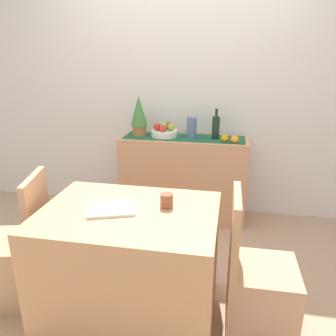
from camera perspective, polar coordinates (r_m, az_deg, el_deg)
name	(u,v)px	position (r m, az deg, el deg)	size (l,w,h in m)	color
ground_plane	(158,266)	(2.85, -1.71, -16.29)	(6.40, 6.40, 0.02)	tan
room_wall_rear	(182,83)	(3.50, 2.37, 14.25)	(6.40, 0.06, 2.70)	silver
sideboard_console	(183,178)	(3.44, 2.62, -1.71)	(1.25, 0.42, 0.84)	tan
table_runner	(184,137)	(3.32, 2.73, 5.18)	(1.18, 0.32, 0.01)	#1B5739
fruit_bowl	(164,133)	(3.34, -0.62, 5.89)	(0.26, 0.26, 0.06)	silver
apple_upper	(157,127)	(3.33, -1.91, 6.99)	(0.07, 0.07, 0.07)	red
apple_right	(171,127)	(3.31, 0.51, 6.92)	(0.07, 0.07, 0.07)	#93A82F
apple_rear	(164,127)	(3.34, -0.66, 7.02)	(0.07, 0.07, 0.07)	#89AC33
apple_left	(163,128)	(3.27, -0.88, 6.72)	(0.07, 0.07, 0.07)	#BE362E
apple_front	(162,125)	(3.40, -0.96, 7.21)	(0.07, 0.07, 0.07)	#88B333
apple_center	(168,126)	(3.40, 0.07, 7.19)	(0.06, 0.06, 0.06)	#B32C17
wine_bottle	(216,127)	(3.27, 8.08, 6.81)	(0.07, 0.07, 0.29)	#162E22
ceramic_vase	(192,128)	(3.29, 4.03, 6.78)	(0.09, 0.09, 0.20)	slate
potted_plant	(139,115)	(3.37, -4.93, 9.00)	(0.17, 0.17, 0.40)	#AA7040
orange_loose_far	(235,139)	(3.16, 11.23, 4.80)	(0.08, 0.08, 0.08)	orange
orange_loose_near_bowl	(225,139)	(3.18, 9.58, 4.94)	(0.07, 0.07, 0.07)	orange
dining_table	(131,263)	(2.23, -6.36, -15.75)	(1.07, 0.78, 0.74)	tan
open_book	(111,209)	(2.06, -9.57, -6.84)	(0.28, 0.21, 0.02)	white
coffee_cup	(167,201)	(2.06, -0.23, -5.53)	(0.08, 0.08, 0.09)	brown
chair_near_window	(20,263)	(2.61, -23.79, -14.51)	(0.48, 0.48, 0.90)	tan
chair_by_corner	(258,293)	(2.23, 15.04, -19.74)	(0.41, 0.41, 0.90)	tan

